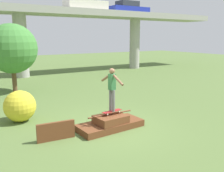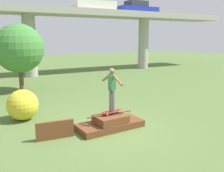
{
  "view_description": "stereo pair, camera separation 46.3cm",
  "coord_description": "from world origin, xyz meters",
  "px_view_note": "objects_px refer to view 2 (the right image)",
  "views": [
    {
      "loc": [
        -4.75,
        -7.78,
        3.48
      ],
      "look_at": [
        0.08,
        0.0,
        1.66
      ],
      "focal_mm": 40.0,
      "sensor_mm": 36.0,
      "label": 1
    },
    {
      "loc": [
        -4.35,
        -8.02,
        3.48
      ],
      "look_at": [
        0.08,
        0.0,
        1.66
      ],
      "focal_mm": 40.0,
      "sensor_mm": 36.0,
      "label": 2
    }
  ],
  "objects_px": {
    "skateboard": "(112,111)",
    "skater": "(112,86)",
    "bush_yellow_flowering": "(23,105)",
    "car_on_overpass_right": "(137,8)",
    "car_on_overpass_left": "(94,3)",
    "tree_behind_left": "(19,48)"
  },
  "relations": [
    {
      "from": "car_on_overpass_right",
      "to": "skateboard",
      "type": "bearing_deg",
      "value": -127.28
    },
    {
      "from": "skateboard",
      "to": "skater",
      "type": "bearing_deg",
      "value": 11.91
    },
    {
      "from": "skater",
      "to": "tree_behind_left",
      "type": "bearing_deg",
      "value": 102.43
    },
    {
      "from": "car_on_overpass_right",
      "to": "bush_yellow_flowering",
      "type": "relative_size",
      "value": 3.45
    },
    {
      "from": "skater",
      "to": "bush_yellow_flowering",
      "type": "distance_m",
      "value": 4.03
    },
    {
      "from": "car_on_overpass_left",
      "to": "tree_behind_left",
      "type": "bearing_deg",
      "value": -143.33
    },
    {
      "from": "car_on_overpass_right",
      "to": "car_on_overpass_left",
      "type": "bearing_deg",
      "value": -174.42
    },
    {
      "from": "skateboard",
      "to": "car_on_overpass_left",
      "type": "height_order",
      "value": "car_on_overpass_left"
    },
    {
      "from": "skateboard",
      "to": "car_on_overpass_left",
      "type": "relative_size",
      "value": 0.21
    },
    {
      "from": "skateboard",
      "to": "tree_behind_left",
      "type": "distance_m",
      "value": 9.05
    },
    {
      "from": "car_on_overpass_left",
      "to": "tree_behind_left",
      "type": "height_order",
      "value": "car_on_overpass_left"
    },
    {
      "from": "skateboard",
      "to": "tree_behind_left",
      "type": "height_order",
      "value": "tree_behind_left"
    },
    {
      "from": "skater",
      "to": "skateboard",
      "type": "bearing_deg",
      "value": -168.09
    },
    {
      "from": "tree_behind_left",
      "to": "bush_yellow_flowering",
      "type": "distance_m",
      "value": 6.34
    },
    {
      "from": "car_on_overpass_right",
      "to": "tree_behind_left",
      "type": "distance_m",
      "value": 15.26
    },
    {
      "from": "car_on_overpass_left",
      "to": "car_on_overpass_right",
      "type": "height_order",
      "value": "car_on_overpass_left"
    },
    {
      "from": "car_on_overpass_left",
      "to": "skater",
      "type": "bearing_deg",
      "value": -112.54
    },
    {
      "from": "skateboard",
      "to": "bush_yellow_flowering",
      "type": "xyz_separation_m",
      "value": [
        -2.83,
        2.69,
        -0.02
      ]
    },
    {
      "from": "skater",
      "to": "tree_behind_left",
      "type": "relative_size",
      "value": 0.38
    },
    {
      "from": "skater",
      "to": "bush_yellow_flowering",
      "type": "bearing_deg",
      "value": 136.38
    },
    {
      "from": "car_on_overpass_right",
      "to": "tree_behind_left",
      "type": "xyz_separation_m",
      "value": [
        -13.34,
        -6.42,
        -3.72
      ]
    },
    {
      "from": "tree_behind_left",
      "to": "bush_yellow_flowering",
      "type": "height_order",
      "value": "tree_behind_left"
    }
  ]
}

